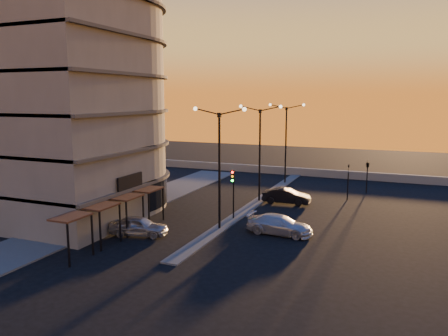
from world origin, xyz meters
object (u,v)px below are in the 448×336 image
car_hatchback (139,226)px  traffic_light_main (233,186)px  streetlamp_mid (260,145)px  car_wagon (279,225)px  car_sedan (286,196)px

car_hatchback → traffic_light_main: bearing=-49.9°
streetlamp_mid → car_wagon: size_ratio=1.91×
traffic_light_main → car_wagon: size_ratio=0.85×
streetlamp_mid → car_hatchback: size_ratio=2.19×
streetlamp_mid → car_wagon: bearing=-63.6°
traffic_light_main → car_hatchback: size_ratio=0.98×
streetlamp_mid → car_hatchback: 15.39m
traffic_light_main → car_wagon: (4.65, -2.22, -2.16)m
car_hatchback → car_sedan: 15.88m
car_hatchback → car_sedan: car_sedan is taller
car_sedan → car_wagon: car_sedan is taller
car_wagon → streetlamp_mid: bearing=29.5°
car_hatchback → car_wagon: 10.56m
traffic_light_main → car_wagon: traffic_light_main is taller
car_sedan → car_wagon: (1.93, -9.52, -0.03)m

